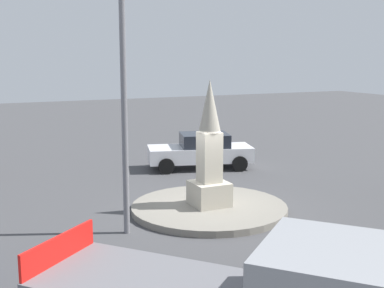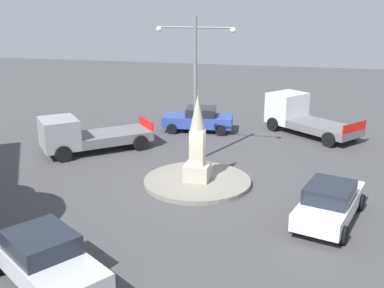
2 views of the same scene
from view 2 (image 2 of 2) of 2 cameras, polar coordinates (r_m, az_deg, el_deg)
ground_plane at (r=20.50m, az=0.66°, el=-4.90°), size 80.00×80.00×0.00m
traffic_island at (r=20.46m, az=0.66°, el=-4.65°), size 4.75×4.75×0.20m
monument at (r=19.90m, az=0.68°, el=-0.20°), size 1.06×1.06×3.81m
streetlamp at (r=22.22m, az=0.40°, el=8.46°), size 3.80×0.28×7.07m
car_blue_far_side at (r=28.54m, az=0.82°, el=3.10°), size 4.41×2.39×1.48m
car_white_waiting at (r=17.59m, az=16.67°, el=-6.88°), size 2.84×4.60×1.48m
car_silver_passing at (r=14.03m, az=-17.71°, el=-13.39°), size 4.56×3.88×1.52m
truck_white_parked_left at (r=28.98m, az=13.28°, el=3.46°), size 5.87×5.36×2.27m
truck_grey_parked_right at (r=25.08m, az=-13.24°, el=1.07°), size 5.73×5.38×1.98m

